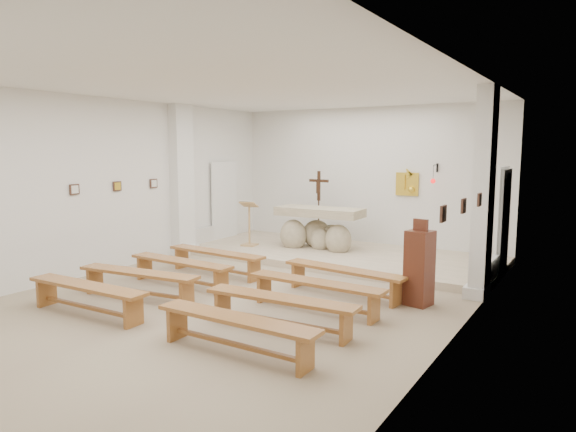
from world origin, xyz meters
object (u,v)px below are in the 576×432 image
Objects in this scene: bench_right_third at (280,305)px; crucifix_stand at (319,201)px; bench_right_front at (344,275)px; bench_left_second at (181,266)px; bench_right_fourth at (236,326)px; lectern at (249,223)px; donation_pedestal at (419,267)px; bench_left_front at (216,257)px; altar at (318,231)px; bench_left_third at (138,278)px; bench_right_second at (315,288)px; bench_left_fourth at (87,292)px.

crucifix_stand is at bearing 110.22° from bench_right_third.
bench_right_front is at bearing -52.81° from crucifix_stand.
bench_left_second is 3.44m from bench_right_fourth.
lectern is at bearing 124.81° from bench_right_fourth.
bench_right_third is at bearing -17.74° from bench_left_second.
donation_pedestal is 4.22m from bench_left_second.
altar is at bearing 77.67° from bench_left_front.
bench_left_second is 0.99× the size of bench_left_third.
crucifix_stand is 5.12m from bench_right_second.
bench_left_front is 4.09m from bench_right_fourth.
bench_right_front is at bearing -56.35° from altar.
bench_right_fourth is (2.81, -2.98, 0.00)m from bench_left_front.
altar is 1.69m from lectern.
lectern reaches higher than bench_left_front.
bench_left_fourth is at bearing -88.24° from bench_left_second.
bench_left_fourth is at bearing -90.59° from lectern.
bench_left_fourth is at bearing -86.90° from bench_left_front.
bench_left_fourth is 1.00× the size of bench_right_fourth.
lectern is 0.49× the size of bench_left_front.
altar is 0.92× the size of bench_right_second.
crucifix_stand is at bearing 37.27° from lectern.
bench_right_second is (2.81, -0.99, 0.00)m from bench_left_front.
bench_left_fourth is (-2.81, -2.98, 0.00)m from bench_right_front.
altar is at bearing -58.82° from crucifix_stand.
bench_right_second is (2.81, 0.00, 0.00)m from bench_left_second.
bench_left_front is at bearing -94.27° from crucifix_stand.
altar is 1.49× the size of donation_pedestal.
bench_left_second and bench_right_third have the same top height.
bench_right_second and bench_right_fourth have the same top height.
bench_right_front is 1.01× the size of bench_left_fourth.
donation_pedestal is at bearing 56.49° from bench_right_third.
bench_right_second is at bearing -64.08° from altar.
bench_right_front and bench_right_second have the same top height.
bench_right_second and bench_left_fourth have the same top height.
crucifix_stand is (1.21, 1.28, 0.48)m from lectern.
bench_left_front is (-0.78, -2.82, -0.20)m from altar.
bench_right_front and bench_left_fourth have the same top height.
donation_pedestal reaches higher than bench_right_third.
bench_left_third is (0.00, -1.99, 0.00)m from bench_left_front.
donation_pedestal is at bearing -39.67° from crucifix_stand.
crucifix_stand is 0.79× the size of bench_left_front.
bench_right_front is at bearing 86.64° from bench_right_third.
altar reaches higher than bench_left_front.
donation_pedestal reaches higher than altar.
bench_right_third is at bearing -69.22° from altar.
bench_left_fourth is at bearing -91.06° from crucifix_stand.
bench_right_front is (2.38, -3.47, -0.83)m from crucifix_stand.
crucifix_stand is 0.79× the size of bench_right_second.
lectern is at bearing 105.64° from bench_left_second.
altar is 3.89m from bench_left_second.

